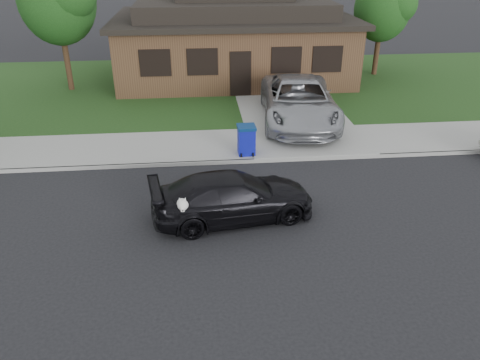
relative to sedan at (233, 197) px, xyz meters
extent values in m
plane|color=black|center=(-2.71, 0.05, -0.65)|extent=(120.00, 120.00, 0.00)
cube|color=gray|center=(-2.71, 5.05, -0.59)|extent=(60.00, 3.00, 0.12)
cube|color=gray|center=(-2.71, 3.55, -0.59)|extent=(60.00, 0.12, 0.12)
cube|color=#193814|center=(-2.71, 13.05, -0.58)|extent=(60.00, 13.00, 0.13)
cube|color=gray|center=(3.29, 10.05, -0.58)|extent=(4.50, 13.00, 0.14)
imported|color=black|center=(0.01, 0.00, 0.00)|extent=(4.69, 2.50, 1.29)
ellipsoid|color=white|center=(-1.33, -0.76, 0.28)|extent=(0.34, 0.40, 0.30)
sphere|color=white|center=(-1.33, -0.99, 0.38)|extent=(0.26, 0.26, 0.26)
cube|color=white|center=(-1.33, -1.11, 0.33)|extent=(0.09, 0.12, 0.08)
sphere|color=black|center=(-1.33, -1.17, 0.33)|extent=(0.04, 0.04, 0.04)
cone|color=white|center=(-1.39, -0.94, 0.51)|extent=(0.11, 0.11, 0.14)
cone|color=white|center=(-1.26, -0.94, 0.51)|extent=(0.11, 0.11, 0.14)
imported|color=#9D9FA4|center=(3.32, 7.16, 0.37)|extent=(3.51, 6.57, 1.76)
cube|color=#0E159A|center=(0.82, 4.08, -0.06)|extent=(0.59, 0.59, 0.94)
cube|color=navy|center=(0.82, 4.08, 0.47)|extent=(0.65, 0.65, 0.10)
cylinder|color=black|center=(0.61, 3.79, -0.46)|extent=(0.06, 0.15, 0.15)
cylinder|color=black|center=(1.03, 3.79, -0.46)|extent=(0.06, 0.15, 0.15)
cube|color=#422B1C|center=(1.29, 15.05, 0.98)|extent=(12.00, 8.00, 3.00)
cube|color=black|center=(1.29, 15.05, 2.61)|extent=(12.60, 8.60, 0.25)
cube|color=black|center=(1.29, 15.05, 3.13)|extent=(10.00, 6.50, 0.80)
cube|color=black|center=(1.29, 11.02, 0.58)|extent=(1.00, 0.06, 2.10)
cube|color=black|center=(-2.71, 11.02, 1.18)|extent=(1.30, 0.05, 1.10)
cube|color=black|center=(-0.51, 11.02, 1.18)|extent=(1.30, 0.05, 1.10)
cube|color=black|center=(3.49, 11.02, 1.18)|extent=(1.30, 0.05, 1.10)
cube|color=black|center=(5.49, 11.02, 1.18)|extent=(1.30, 0.05, 1.10)
cylinder|color=#332114|center=(-7.21, 13.05, 0.72)|extent=(0.28, 0.28, 2.48)
ellipsoid|color=#143811|center=(-7.21, 13.05, 3.76)|extent=(3.60, 3.60, 4.14)
cylinder|color=#332114|center=(9.29, 14.55, 0.49)|extent=(0.28, 0.28, 2.03)
ellipsoid|color=#143811|center=(9.29, 14.55, 3.01)|extent=(3.00, 3.00, 3.45)
sphere|color=#26591E|center=(9.89, 14.10, 3.31)|extent=(2.10, 2.10, 2.10)
camera|label=1|loc=(-0.88, -11.12, 6.20)|focal=35.00mm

